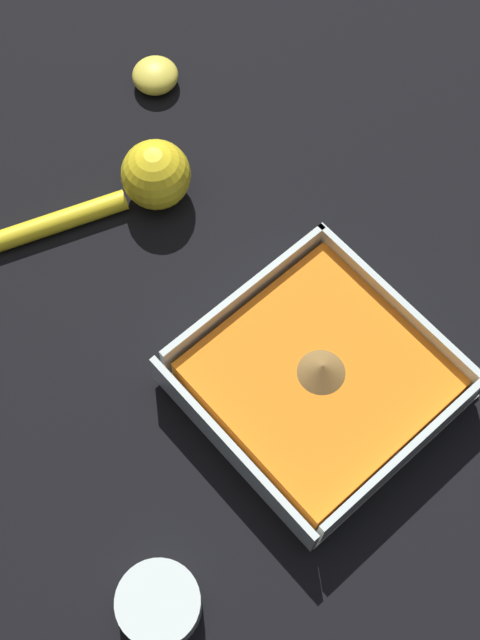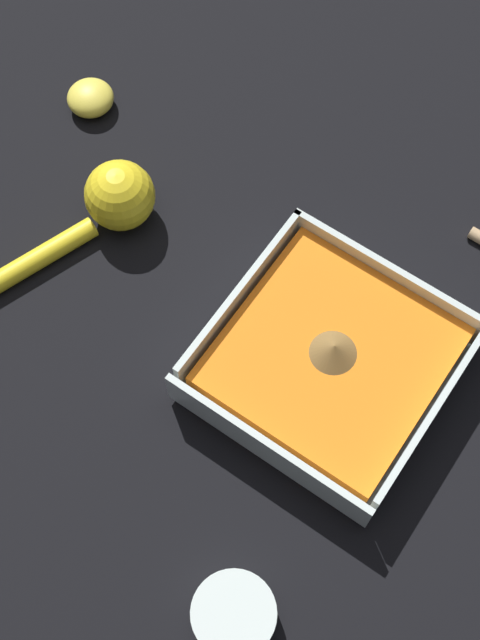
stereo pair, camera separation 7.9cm
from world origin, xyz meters
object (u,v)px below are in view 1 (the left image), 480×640
square_dish (316,383)px  spice_bowl (159,604)px  lemon_squeezer (141,182)px  lemon_half (155,75)px

square_dish → spice_bowl: square_dish is taller
square_dish → lemon_squeezer: 0.26m
spice_bowl → lemon_squeezer: size_ratio=0.35×
spice_bowl → lemon_half: 0.53m
spice_bowl → lemon_half: (-0.41, 0.33, -0.00)m
lemon_squeezer → lemon_half: size_ratio=4.07×
square_dish → spice_bowl: bearing=-76.8°
square_dish → lemon_half: size_ratio=4.20×
spice_bowl → lemon_squeezer: (-0.31, 0.23, 0.02)m
square_dish → lemon_squeezer: lemon_squeezer is taller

